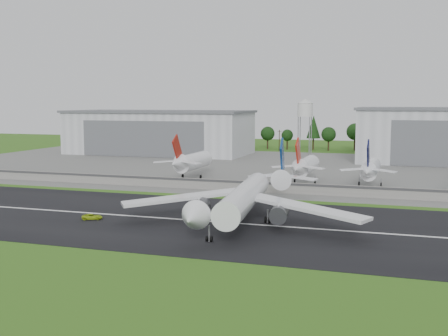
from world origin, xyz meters
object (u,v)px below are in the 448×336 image
(parked_jet_navy, at_px, (370,169))
(ground_vehicle, at_px, (92,217))
(main_airliner, at_px, (244,203))
(parked_jet_red_b, at_px, (304,166))
(parked_jet_red_a, at_px, (190,162))

(parked_jet_navy, bearing_deg, ground_vehicle, -128.85)
(main_airliner, height_order, parked_jet_red_b, main_airliner)
(parked_jet_red_b, bearing_deg, parked_jet_navy, -0.07)
(main_airliner, bearing_deg, parked_jet_navy, -116.05)
(parked_jet_red_a, height_order, parked_jet_red_b, parked_jet_red_a)
(parked_jet_red_b, distance_m, parked_jet_navy, 21.56)
(parked_jet_red_b, xyz_separation_m, parked_jet_navy, (21.56, -0.02, -0.14))
(parked_jet_red_b, bearing_deg, main_airliner, -91.64)
(ground_vehicle, height_order, parked_jet_navy, parked_jet_navy)
(ground_vehicle, relative_size, parked_jet_red_b, 0.15)
(main_airliner, bearing_deg, parked_jet_red_b, -98.37)
(main_airliner, height_order, parked_jet_navy, main_airliner)
(main_airliner, distance_m, parked_jet_red_a, 77.80)
(main_airliner, bearing_deg, parked_jet_red_a, -66.22)
(parked_jet_red_a, distance_m, parked_jet_red_b, 41.41)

